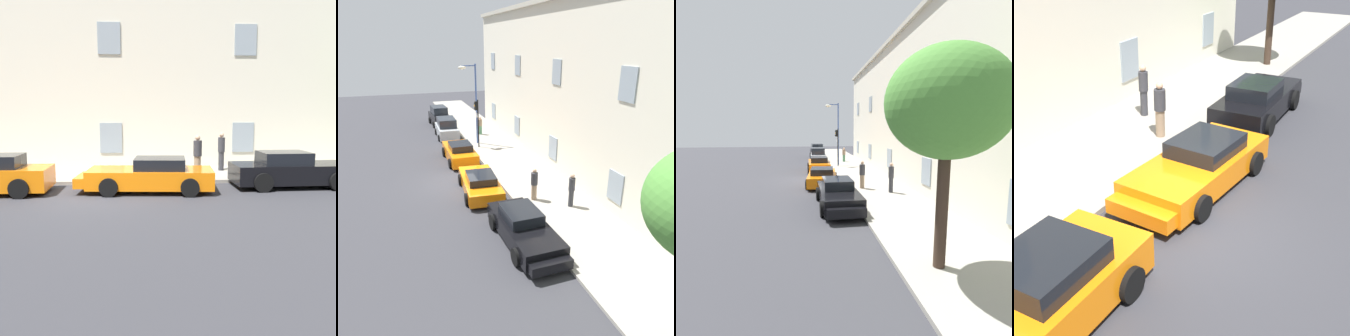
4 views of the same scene
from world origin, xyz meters
The scene contains 7 objects.
ground_plane centered at (0.00, 0.00, 0.00)m, with size 80.00×80.00×0.00m, color #333338.
sidewalk centered at (0.00, 4.37, 0.07)m, with size 60.00×4.10×0.14m, color gray.
building_facade centered at (0.00, 8.59, 5.38)m, with size 33.57×4.87×10.72m.
sportscar_yellow_flank centered at (1.68, 0.94, 0.57)m, with size 5.08×2.39×1.25m.
sportscar_white_middle centered at (7.53, 1.42, 0.62)m, with size 5.09×2.14×1.38m.
pedestrian_admiring centered at (3.94, 3.37, 1.04)m, with size 0.46×0.46×1.77m.
pedestrian_bystander centered at (5.29, 4.85, 1.07)m, with size 0.37×0.37×1.79m.
Camera 1 is at (1.51, -13.15, 2.98)m, focal length 41.41 mm.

